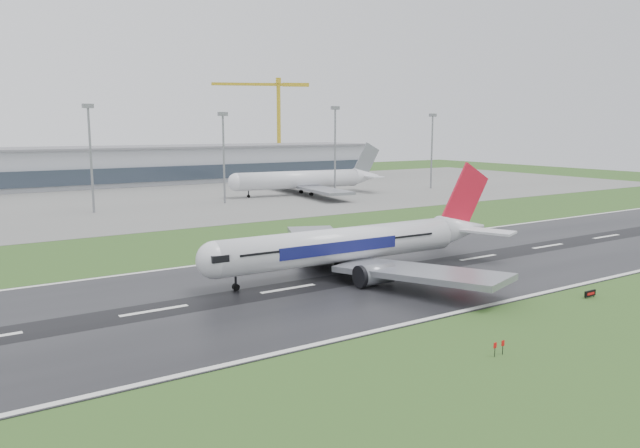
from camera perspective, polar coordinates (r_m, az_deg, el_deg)
ground at (r=100.80m, az=6.92°, el=-4.51°), size 520.00×520.00×0.00m
runway at (r=100.79m, az=6.92°, el=-4.48°), size 400.00×45.00×0.10m
apron at (r=211.15m, az=-15.28°, el=2.34°), size 400.00×130.00×0.08m
terminal at (r=268.17m, az=-19.26°, el=5.12°), size 240.00×36.00×15.00m
main_airliner at (r=98.47m, az=3.88°, el=0.17°), size 57.24×54.65×16.51m
parked_airliner at (r=214.16m, az=-1.45°, el=5.10°), size 65.71×62.12×17.44m
tower_crane at (r=314.48m, az=-3.90°, el=9.13°), size 46.10×22.29×48.22m
runway_sign at (r=93.23m, az=24.11°, el=-6.04°), size 2.30×0.77×1.04m
floodmast_2 at (r=179.41m, az=-20.78°, el=5.56°), size 0.64×0.64×28.85m
floodmast_3 at (r=191.72m, az=-9.05°, el=5.96°), size 0.64×0.64×27.17m
floodmast_4 at (r=212.05m, az=1.43°, el=6.71°), size 0.64×0.64×29.75m
floodmast_5 at (r=240.63m, az=10.49°, el=6.61°), size 0.64×0.64×27.80m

